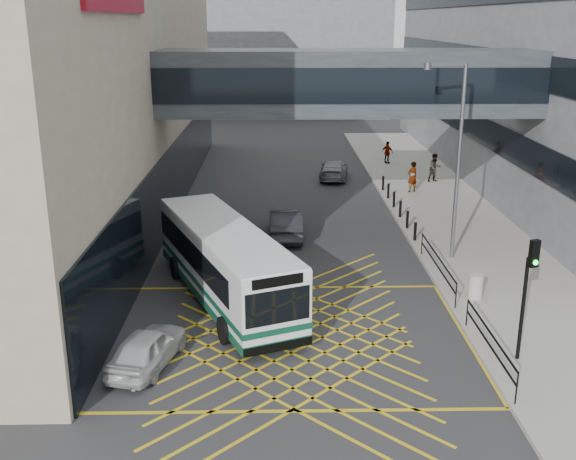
{
  "coord_description": "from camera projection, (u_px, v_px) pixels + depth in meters",
  "views": [
    {
      "loc": [
        -0.48,
        -20.77,
        10.38
      ],
      "look_at": [
        0.0,
        4.0,
        2.6
      ],
      "focal_mm": 42.0,
      "sensor_mm": 36.0,
      "label": 1
    }
  ],
  "objects": [
    {
      "name": "kerb_railings",
      "position": [
        458.0,
        292.0,
        24.48
      ],
      "size": [
        0.05,
        12.54,
        1.0
      ],
      "color": "black",
      "rests_on": "pavement"
    },
    {
      "name": "pedestrian_a",
      "position": [
        412.0,
        177.0,
        41.39
      ],
      "size": [
        0.91,
        0.81,
        1.88
      ],
      "primitive_type": "imported",
      "rotation": [
        0.0,
        0.0,
        3.59
      ],
      "color": "gray",
      "rests_on": "pavement"
    },
    {
      "name": "pedestrian_b",
      "position": [
        435.0,
        168.0,
        44.0
      ],
      "size": [
        1.03,
        0.81,
        1.84
      ],
      "primitive_type": "imported",
      "rotation": [
        0.0,
        0.0,
        0.37
      ],
      "color": "gray",
      "rests_on": "pavement"
    },
    {
      "name": "box_junction",
      "position": [
        290.0,
        338.0,
        22.93
      ],
      "size": [
        12.0,
        9.0,
        0.01
      ],
      "color": "gold",
      "rests_on": "ground"
    },
    {
      "name": "bus",
      "position": [
        224.0,
        261.0,
        25.61
      ],
      "size": [
        6.2,
        10.58,
        2.93
      ],
      "rotation": [
        0.0,
        0.0,
        0.39
      ],
      "color": "white",
      "rests_on": "ground"
    },
    {
      "name": "bollards",
      "position": [
        397.0,
        204.0,
        37.17
      ],
      "size": [
        0.14,
        10.14,
        0.9
      ],
      "color": "black",
      "rests_on": "pavement"
    },
    {
      "name": "street_lamp",
      "position": [
        455.0,
        151.0,
        28.71
      ],
      "size": [
        1.94,
        0.59,
        8.52
      ],
      "rotation": [
        0.0,
        0.0,
        0.19
      ],
      "color": "slate",
      "rests_on": "pavement"
    },
    {
      "name": "litter_bin",
      "position": [
        475.0,
        287.0,
        25.63
      ],
      "size": [
        0.55,
        0.55,
        0.95
      ],
      "primitive_type": "cylinder",
      "color": "#ADA89E",
      "rests_on": "pavement"
    },
    {
      "name": "pedestrian_c",
      "position": [
        387.0,
        153.0,
        49.64
      ],
      "size": [
        1.04,
        0.96,
        1.62
      ],
      "primitive_type": "imported",
      "rotation": [
        0.0,
        0.0,
        2.47
      ],
      "color": "gray",
      "rests_on": "pavement"
    },
    {
      "name": "pavement",
      "position": [
        446.0,
        213.0,
        37.38
      ],
      "size": [
        6.0,
        54.0,
        0.16
      ],
      "primitive_type": "cube",
      "color": "#9F9A91",
      "rests_on": "ground"
    },
    {
      "name": "ground",
      "position": [
        290.0,
        338.0,
        22.93
      ],
      "size": [
        120.0,
        120.0,
        0.0
      ],
      "primitive_type": "plane",
      "color": "#333335"
    },
    {
      "name": "traffic_light",
      "position": [
        528.0,
        283.0,
        20.35
      ],
      "size": [
        0.32,
        0.48,
        3.99
      ],
      "rotation": [
        0.0,
        0.0,
        0.33
      ],
      "color": "black",
      "rests_on": "pavement"
    },
    {
      "name": "car_white",
      "position": [
        147.0,
        348.0,
        20.91
      ],
      "size": [
        2.55,
        4.22,
        1.25
      ],
      "primitive_type": "imported",
      "rotation": [
        0.0,
        0.0,
        2.89
      ],
      "color": "#BBBBBD",
      "rests_on": "ground"
    },
    {
      "name": "building_far",
      "position": [
        261.0,
        32.0,
        77.43
      ],
      "size": [
        28.0,
        16.0,
        18.0
      ],
      "primitive_type": "cube",
      "color": "slate",
      "rests_on": "ground"
    },
    {
      "name": "skybridge",
      "position": [
        347.0,
        82.0,
        32.19
      ],
      "size": [
        20.0,
        4.1,
        3.0
      ],
      "color": "#373C41",
      "rests_on": "ground"
    },
    {
      "name": "car_silver",
      "position": [
        334.0,
        169.0,
        45.62
      ],
      "size": [
        2.46,
        4.6,
        1.36
      ],
      "primitive_type": "imported",
      "rotation": [
        0.0,
        0.0,
        3.0
      ],
      "color": "gray",
      "rests_on": "ground"
    },
    {
      "name": "car_dark",
      "position": [
        285.0,
        223.0,
        33.3
      ],
      "size": [
        1.9,
        4.68,
        1.45
      ],
      "primitive_type": "imported",
      "rotation": [
        0.0,
        0.0,
        3.16
      ],
      "color": "#232127",
      "rests_on": "ground"
    }
  ]
}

